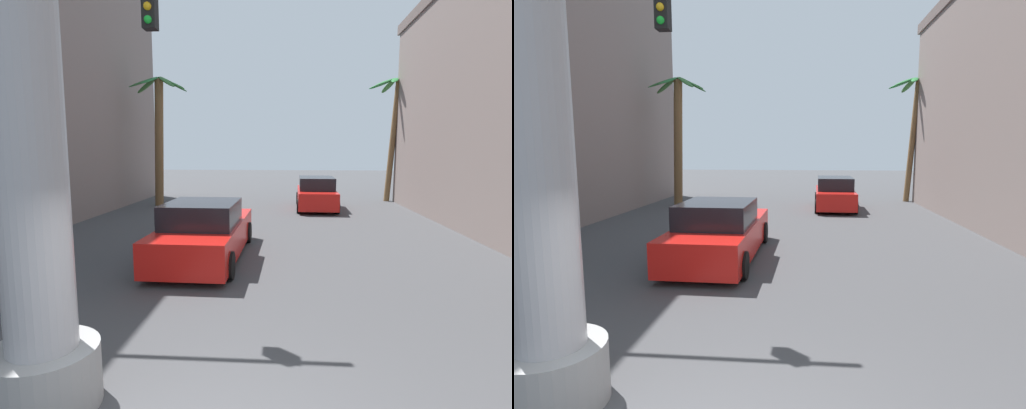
% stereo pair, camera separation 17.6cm
% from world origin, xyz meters
% --- Properties ---
extents(ground_plane, '(90.54, 90.54, 0.00)m').
position_xyz_m(ground_plane, '(0.00, 10.00, 0.00)').
color(ground_plane, '#424244').
extents(traffic_light_mast, '(5.10, 0.32, 5.89)m').
position_xyz_m(traffic_light_mast, '(-4.47, 4.29, 4.16)').
color(traffic_light_mast, '#333333').
rests_on(traffic_light_mast, ground).
extents(car_lead, '(2.13, 5.23, 1.56)m').
position_xyz_m(car_lead, '(-1.46, 7.36, 0.70)').
color(car_lead, black).
rests_on(car_lead, ground).
extents(car_far, '(2.02, 4.71, 1.56)m').
position_xyz_m(car_far, '(2.20, 16.89, 0.74)').
color(car_far, black).
rests_on(car_far, ground).
extents(palm_tree_far_right, '(2.97, 3.14, 6.90)m').
position_xyz_m(palm_tree_far_right, '(6.66, 20.07, 4.70)').
color(palm_tree_far_right, brown).
rests_on(palm_tree_far_right, ground).
extents(palm_tree_far_left, '(2.89, 3.01, 6.63)m').
position_xyz_m(palm_tree_far_left, '(-5.83, 17.43, 4.05)').
color(palm_tree_far_left, brown).
rests_on(palm_tree_far_left, ground).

